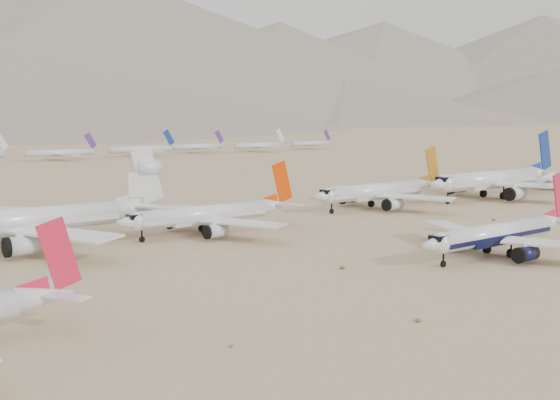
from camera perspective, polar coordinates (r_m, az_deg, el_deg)
name	(u,v)px	position (r m, az deg, el deg)	size (l,w,h in m)	color
ground	(513,260)	(139.73, 18.38, -4.66)	(7000.00, 7000.00, 0.00)	#977F58
main_airliner	(501,233)	(143.21, 17.55, -2.60)	(44.00, 42.98, 15.53)	silver
row2_navy_widebody	(495,180)	(235.76, 17.10, 1.60)	(60.05, 58.72, 21.36)	silver
row2_gold_tail	(381,191)	(204.72, 8.17, 0.71)	(48.38, 47.31, 17.23)	silver
row2_orange_tail	(211,214)	(160.91, -5.64, -1.17)	(44.40, 43.43, 15.84)	silver
row2_white_trijet	(34,219)	(152.41, -19.35, -1.49)	(56.93, 55.64, 20.17)	silver
row2_blue_far	(548,177)	(270.35, 20.95, 1.73)	(41.08, 40.17, 14.60)	silver
foothills	(162,89)	(1339.06, -9.61, 8.87)	(4637.50, 1395.00, 155.00)	slate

